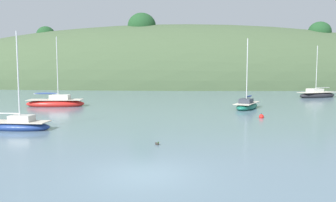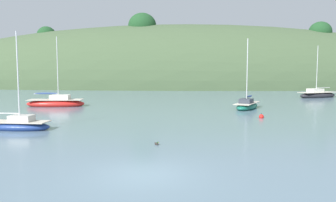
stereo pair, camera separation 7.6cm
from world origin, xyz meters
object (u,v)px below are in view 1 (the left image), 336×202
object	(u,v)px
mooring_buoy_channel	(261,117)
duck_straggler	(157,144)
sailboat_white_near	(56,103)
sailboat_yellow_far	(17,125)
sailboat_teal_outer	(247,105)
sailboat_red_portside	(317,95)

from	to	relation	value
mooring_buoy_channel	duck_straggler	bearing A→B (deg)	-126.86
sailboat_white_near	mooring_buoy_channel	size ratio (longest dim) A/B	15.55
sailboat_yellow_far	duck_straggler	size ratio (longest dim) A/B	18.10
mooring_buoy_channel	sailboat_teal_outer	bearing A→B (deg)	89.61
sailboat_teal_outer	sailboat_white_near	world-z (taller)	sailboat_white_near
sailboat_teal_outer	duck_straggler	world-z (taller)	sailboat_teal_outer
sailboat_white_near	duck_straggler	size ratio (longest dim) A/B	21.14
duck_straggler	sailboat_yellow_far	bearing A→B (deg)	156.93
sailboat_red_portside	sailboat_yellow_far	distance (m)	44.80
sailboat_teal_outer	sailboat_yellow_far	bearing A→B (deg)	-143.24
sailboat_yellow_far	sailboat_red_portside	bearing A→B (deg)	42.86
sailboat_yellow_far	sailboat_teal_outer	bearing A→B (deg)	36.76
sailboat_teal_outer	duck_straggler	bearing A→B (deg)	-114.55
sailboat_white_near	mooring_buoy_channel	world-z (taller)	sailboat_white_near
sailboat_red_portside	duck_straggler	bearing A→B (deg)	-122.66
sailboat_white_near	sailboat_yellow_far	bearing A→B (deg)	-78.48
sailboat_red_portside	sailboat_white_near	size ratio (longest dim) A/B	0.99
sailboat_red_portside	sailboat_teal_outer	bearing A→B (deg)	-130.40
sailboat_yellow_far	sailboat_white_near	size ratio (longest dim) A/B	0.86
sailboat_red_portside	sailboat_yellow_far	world-z (taller)	sailboat_red_portside
sailboat_red_portside	duck_straggler	world-z (taller)	sailboat_red_portside
sailboat_yellow_far	sailboat_white_near	xyz separation A→B (m)	(-3.18, 15.59, 0.09)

